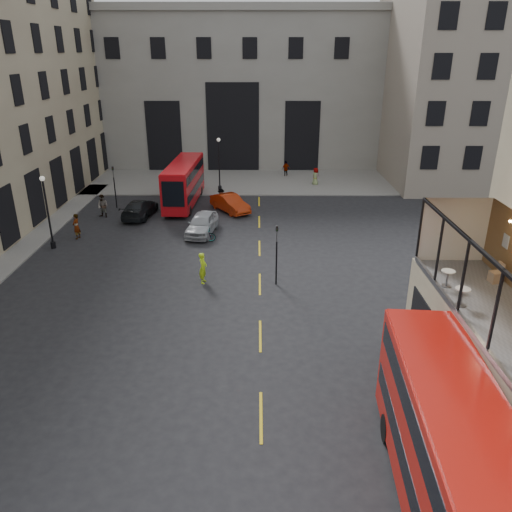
{
  "coord_description": "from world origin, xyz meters",
  "views": [
    {
      "loc": [
        -2.15,
        -15.7,
        13.39
      ],
      "look_at": [
        -2.23,
        9.3,
        3.0
      ],
      "focal_mm": 35.0,
      "sensor_mm": 36.0,
      "label": 1
    }
  ],
  "objects_px": {
    "street_lamp_a": "(49,217)",
    "pedestrian_d": "(316,177)",
    "pedestrian_c": "(286,169)",
    "car_b": "(230,203)",
    "traffic_light_near": "(277,248)",
    "bicycle": "(203,235)",
    "car_a": "(202,224)",
    "cafe_chair_d": "(496,276)",
    "cafe_table_far": "(448,276)",
    "street_lamp_b": "(219,167)",
    "pedestrian_a": "(103,206)",
    "traffic_light_far": "(114,182)",
    "pedestrian_e": "(76,226)",
    "pedestrian_b": "(221,198)",
    "cyclist": "(203,268)",
    "bus_far": "(184,181)",
    "car_c": "(140,208)",
    "bus_near": "(456,463)",
    "cafe_table_mid": "(462,294)"
  },
  "relations": [
    {
      "from": "street_lamp_a",
      "to": "pedestrian_d",
      "type": "bearing_deg",
      "value": 40.85
    },
    {
      "from": "pedestrian_c",
      "to": "car_b",
      "type": "bearing_deg",
      "value": 39.8
    },
    {
      "from": "traffic_light_near",
      "to": "bicycle",
      "type": "bearing_deg",
      "value": 125.34
    },
    {
      "from": "car_a",
      "to": "cafe_chair_d",
      "type": "bearing_deg",
      "value": -44.6
    },
    {
      "from": "pedestrian_c",
      "to": "cafe_table_far",
      "type": "distance_m",
      "value": 38.15
    },
    {
      "from": "street_lamp_b",
      "to": "pedestrian_a",
      "type": "bearing_deg",
      "value": -136.96
    },
    {
      "from": "traffic_light_far",
      "to": "street_lamp_b",
      "type": "height_order",
      "value": "street_lamp_b"
    },
    {
      "from": "pedestrian_e",
      "to": "pedestrian_d",
      "type": "bearing_deg",
      "value": 141.75
    },
    {
      "from": "car_b",
      "to": "traffic_light_near",
      "type": "bearing_deg",
      "value": -111.13
    },
    {
      "from": "pedestrian_b",
      "to": "cafe_table_far",
      "type": "relative_size",
      "value": 2.55
    },
    {
      "from": "pedestrian_b",
      "to": "pedestrian_e",
      "type": "height_order",
      "value": "pedestrian_e"
    },
    {
      "from": "pedestrian_b",
      "to": "pedestrian_c",
      "type": "relative_size",
      "value": 0.95
    },
    {
      "from": "street_lamp_a",
      "to": "street_lamp_b",
      "type": "distance_m",
      "value": 19.42
    },
    {
      "from": "car_b",
      "to": "pedestrian_d",
      "type": "xyz_separation_m",
      "value": [
        8.57,
        9.22,
        0.19
      ]
    },
    {
      "from": "bicycle",
      "to": "pedestrian_a",
      "type": "relative_size",
      "value": 0.99
    },
    {
      "from": "street_lamp_a",
      "to": "pedestrian_e",
      "type": "relative_size",
      "value": 2.72
    },
    {
      "from": "cyclist",
      "to": "pedestrian_a",
      "type": "distance_m",
      "value": 16.33
    },
    {
      "from": "cyclist",
      "to": "cafe_chair_d",
      "type": "height_order",
      "value": "cafe_chair_d"
    },
    {
      "from": "bicycle",
      "to": "pedestrian_e",
      "type": "height_order",
      "value": "pedestrian_e"
    },
    {
      "from": "bus_far",
      "to": "car_b",
      "type": "bearing_deg",
      "value": -27.16
    },
    {
      "from": "street_lamp_a",
      "to": "car_c",
      "type": "xyz_separation_m",
      "value": [
        4.72,
        7.38,
        -1.65
      ]
    },
    {
      "from": "pedestrian_c",
      "to": "traffic_light_far",
      "type": "bearing_deg",
      "value": 9.91
    },
    {
      "from": "street_lamp_b",
      "to": "car_b",
      "type": "distance_m",
      "value": 7.4
    },
    {
      "from": "traffic_light_far",
      "to": "bicycle",
      "type": "distance_m",
      "value": 12.38
    },
    {
      "from": "traffic_light_near",
      "to": "bus_far",
      "type": "distance_m",
      "value": 18.88
    },
    {
      "from": "pedestrian_c",
      "to": "cafe_chair_d",
      "type": "relative_size",
      "value": 2.11
    },
    {
      "from": "car_b",
      "to": "pedestrian_e",
      "type": "relative_size",
      "value": 2.34
    },
    {
      "from": "traffic_light_near",
      "to": "street_lamp_a",
      "type": "distance_m",
      "value": 17.09
    },
    {
      "from": "cyclist",
      "to": "street_lamp_a",
      "type": "bearing_deg",
      "value": 71.3
    },
    {
      "from": "bus_near",
      "to": "pedestrian_a",
      "type": "bearing_deg",
      "value": 122.11
    },
    {
      "from": "bus_near",
      "to": "cyclist",
      "type": "xyz_separation_m",
      "value": [
        -8.99,
        17.1,
        -1.52
      ]
    },
    {
      "from": "car_a",
      "to": "car_c",
      "type": "relative_size",
      "value": 0.93
    },
    {
      "from": "street_lamp_b",
      "to": "pedestrian_a",
      "type": "relative_size",
      "value": 2.69
    },
    {
      "from": "cafe_table_mid",
      "to": "street_lamp_a",
      "type": "bearing_deg",
      "value": 142.32
    },
    {
      "from": "street_lamp_b",
      "to": "pedestrian_c",
      "type": "relative_size",
      "value": 2.95
    },
    {
      "from": "pedestrian_a",
      "to": "pedestrian_e",
      "type": "bearing_deg",
      "value": -73.99
    },
    {
      "from": "traffic_light_far",
      "to": "street_lamp_b",
      "type": "xyz_separation_m",
      "value": [
        9.0,
        6.0,
        -0.03
      ]
    },
    {
      "from": "traffic_light_near",
      "to": "car_a",
      "type": "distance_m",
      "value": 10.77
    },
    {
      "from": "bicycle",
      "to": "pedestrian_c",
      "type": "distance_m",
      "value": 21.83
    },
    {
      "from": "traffic_light_near",
      "to": "car_a",
      "type": "bearing_deg",
      "value": 120.98
    },
    {
      "from": "bus_near",
      "to": "pedestrian_c",
      "type": "distance_m",
      "value": 44.95
    },
    {
      "from": "cafe_chair_d",
      "to": "car_c",
      "type": "bearing_deg",
      "value": 131.16
    },
    {
      "from": "pedestrian_c",
      "to": "cafe_table_mid",
      "type": "relative_size",
      "value": 2.61
    },
    {
      "from": "street_lamp_b",
      "to": "car_a",
      "type": "relative_size",
      "value": 1.12
    },
    {
      "from": "pedestrian_a",
      "to": "cafe_chair_d",
      "type": "bearing_deg",
      "value": -23.08
    },
    {
      "from": "traffic_light_near",
      "to": "bus_far",
      "type": "bearing_deg",
      "value": 114.77
    },
    {
      "from": "bus_near",
      "to": "pedestrian_c",
      "type": "relative_size",
      "value": 6.27
    },
    {
      "from": "traffic_light_near",
      "to": "pedestrian_c",
      "type": "relative_size",
      "value": 2.1
    },
    {
      "from": "bus_far",
      "to": "cafe_table_far",
      "type": "height_order",
      "value": "cafe_table_far"
    },
    {
      "from": "street_lamp_b",
      "to": "car_b",
      "type": "height_order",
      "value": "street_lamp_b"
    }
  ]
}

